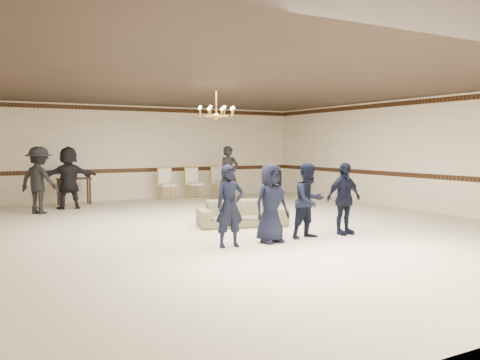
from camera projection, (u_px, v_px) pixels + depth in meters
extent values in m
cube|color=beige|center=(237.00, 228.00, 11.42)|extent=(12.00, 14.00, 0.01)
cube|color=black|center=(236.00, 85.00, 11.20)|extent=(12.00, 14.00, 0.01)
cube|color=beige|center=(138.00, 153.00, 17.40)|extent=(12.00, 0.01, 3.20)
cube|color=beige|center=(424.00, 155.00, 14.23)|extent=(0.01, 14.00, 3.20)
cube|color=#391F11|center=(138.00, 170.00, 17.43)|extent=(12.00, 0.02, 0.14)
cube|color=#391F11|center=(138.00, 109.00, 17.29)|extent=(12.00, 0.02, 0.14)
imported|color=black|center=(230.00, 206.00, 9.28)|extent=(0.57, 0.39, 1.51)
imported|color=black|center=(271.00, 203.00, 9.72)|extent=(0.78, 0.54, 1.51)
imported|color=black|center=(309.00, 201.00, 10.15)|extent=(0.80, 0.66, 1.51)
imported|color=black|center=(344.00, 199.00, 10.59)|extent=(0.90, 0.41, 1.51)
imported|color=#696246|center=(242.00, 213.00, 11.70)|extent=(2.18, 1.30, 0.60)
imported|color=black|center=(39.00, 180.00, 13.78)|extent=(1.30, 1.33, 1.83)
imported|color=black|center=(69.00, 178.00, 14.83)|extent=(1.70, 0.56, 1.83)
imported|color=black|center=(229.00, 173.00, 16.96)|extent=(0.67, 0.45, 1.83)
cube|color=black|center=(74.00, 191.00, 15.82)|extent=(1.03, 0.48, 0.85)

